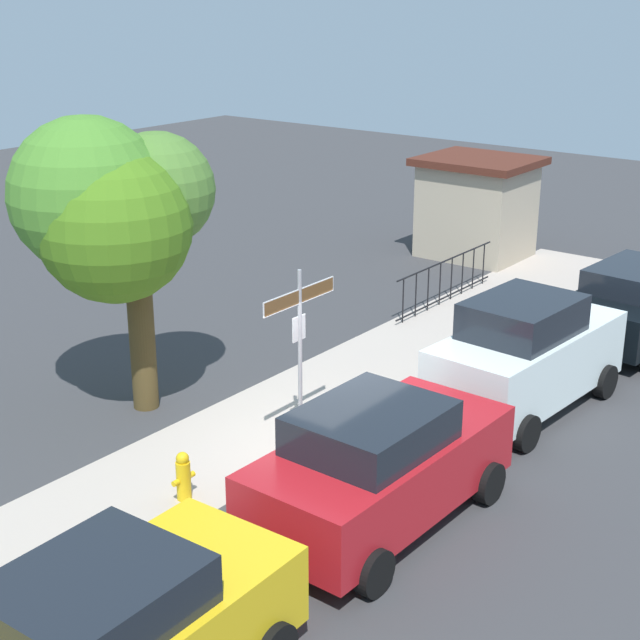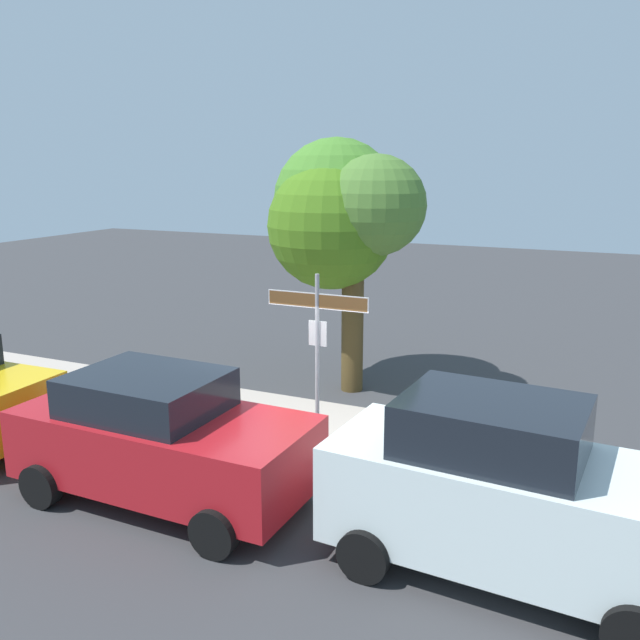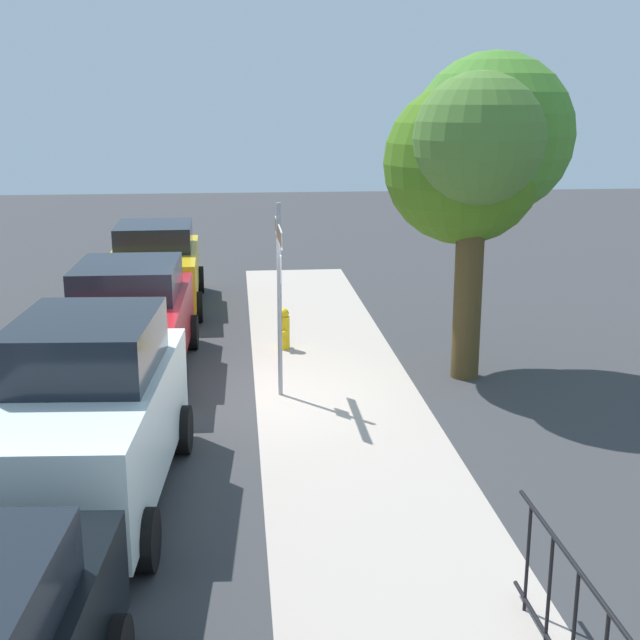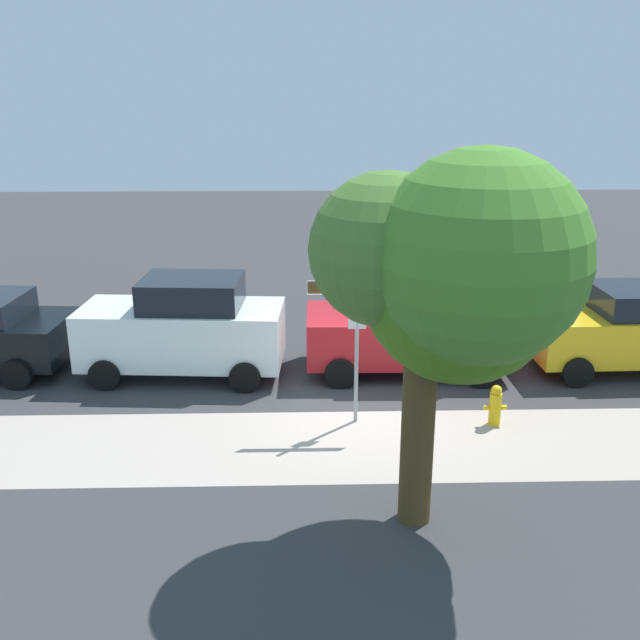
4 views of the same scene
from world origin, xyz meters
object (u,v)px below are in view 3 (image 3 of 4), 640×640
car_red (128,320)px  car_white (87,416)px  street_sign (279,264)px  fire_hydrant (284,329)px  car_yellow (155,266)px  shade_tree (479,150)px

car_red → car_white: bearing=2.4°
street_sign → fire_hydrant: bearing=175.5°
street_sign → car_red: street_sign is taller
car_red → car_yellow: bearing=-179.3°
shade_tree → car_red: bearing=-93.9°
car_yellow → car_white: (9.60, 0.08, 0.13)m
car_red → car_white: car_white is taller
street_sign → shade_tree: shade_tree is taller
street_sign → car_white: (3.48, -2.37, -1.04)m
street_sign → car_white: street_sign is taller
car_yellow → shade_tree: bearing=46.5°
shade_tree → car_white: bearing=-52.1°
shade_tree → car_yellow: size_ratio=1.27×
car_yellow → fire_hydrant: car_yellow is taller
car_yellow → fire_hydrant: bearing=35.1°
street_sign → car_yellow: 6.70m
car_yellow → car_white: bearing=-0.9°
shade_tree → car_white: 7.65m
shade_tree → fire_hydrant: shade_tree is taller
car_yellow → car_white: 9.60m
car_white → fire_hydrant: bearing=160.8°
car_yellow → car_red: size_ratio=0.96×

